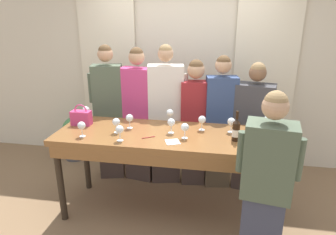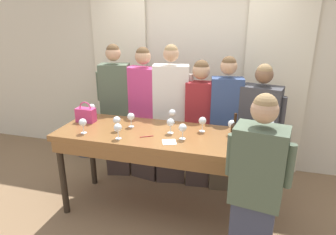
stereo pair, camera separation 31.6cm
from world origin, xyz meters
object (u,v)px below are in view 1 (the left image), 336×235
wine_glass_front_left (231,122)px  wine_glass_back_left (185,128)px  wine_glass_by_handbag (276,132)px  wine_bottle (236,130)px  wine_glass_center_right (81,126)px  wine_glass_front_right (86,110)px  wine_glass_near_host (116,122)px  wine_glass_back_right (267,120)px  handbag (81,117)px  guest_cream_sweater (166,116)px  wine_glass_front_mid (120,130)px  wine_glass_back_mid (170,113)px  host_pouring (265,188)px  tasting_bar (166,143)px  wine_glass_by_bottle (171,123)px  guest_navy_coat (220,121)px  guest_pink_top (139,115)px  guest_striped_shirt (194,121)px  guest_beige_cap (252,128)px  wine_glass_center_mid (202,120)px  potted_plant (74,138)px  guest_olive_jacket (109,112)px  wine_glass_center_left (129,118)px

wine_glass_front_left → wine_glass_back_left: bearing=-151.9°
wine_glass_front_left → wine_glass_by_handbag: size_ratio=1.00×
wine_bottle → wine_glass_center_right: wine_bottle is taller
wine_glass_front_right → wine_glass_near_host: same height
wine_glass_back_right → handbag: bearing=-175.1°
wine_glass_center_right → wine_glass_near_host: 0.35m
guest_cream_sweater → wine_glass_front_mid: bearing=-106.8°
wine_glass_front_mid → wine_glass_by_handbag: (1.49, 0.19, 0.00)m
handbag → guest_cream_sweater: (0.86, 0.59, -0.13)m
wine_glass_back_mid → host_pouring: host_pouring is taller
wine_glass_front_left → host_pouring: 0.92m
wine_bottle → wine_glass_by_handbag: (0.37, -0.01, 0.00)m
wine_glass_front_left → wine_glass_back_left: same height
wine_glass_near_host → host_pouring: host_pouring is taller
tasting_bar → wine_glass_back_mid: (-0.02, 0.35, 0.21)m
host_pouring → wine_glass_front_right: bearing=153.4°
wine_glass_by_bottle → guest_navy_coat: guest_navy_coat is taller
tasting_bar → wine_glass_near_host: 0.57m
tasting_bar → guest_pink_top: guest_pink_top is taller
wine_glass_by_handbag → handbag: bearing=175.2°
wine_glass_center_right → guest_striped_shirt: bearing=40.4°
wine_glass_back_mid → guest_beige_cap: (0.97, 0.35, -0.26)m
wine_glass_center_mid → wine_glass_by_handbag: 0.75m
wine_glass_front_right → wine_glass_back_left: size_ratio=1.00×
wine_bottle → wine_glass_back_mid: bearing=151.1°
guest_navy_coat → potted_plant: size_ratio=2.56×
wine_glass_center_mid → guest_olive_jacket: guest_olive_jacket is taller
wine_glass_back_mid → guest_striped_shirt: bearing=54.0°
tasting_bar → wine_glass_by_bottle: wine_glass_by_bottle is taller
wine_bottle → guest_navy_coat: 0.79m
guest_navy_coat → potted_plant: bearing=169.6°
wine_glass_front_mid → guest_cream_sweater: guest_cream_sweater is taller
guest_olive_jacket → host_pouring: size_ratio=1.10×
host_pouring → wine_glass_back_mid: bearing=132.6°
wine_bottle → guest_beige_cap: size_ratio=0.19×
wine_glass_center_mid → wine_bottle: bearing=-33.4°
wine_bottle → potted_plant: size_ratio=0.46×
wine_glass_center_left → wine_glass_back_right: size_ratio=1.00×
wine_glass_center_mid → host_pouring: (0.57, -0.86, -0.25)m
guest_cream_sweater → guest_pink_top: bearing=180.0°
handbag → guest_pink_top: (0.50, 0.59, -0.14)m
handbag → wine_glass_back_left: size_ratio=1.50×
wine_glass_by_handbag → potted_plant: bearing=156.9°
wine_glass_back_mid → potted_plant: 1.95m
wine_glass_by_bottle → potted_plant: bearing=147.9°
wine_bottle → guest_striped_shirt: (-0.47, 0.75, -0.20)m
guest_cream_sweater → guest_navy_coat: bearing=-0.0°
wine_bottle → wine_glass_center_right: size_ratio=1.91×
wine_glass_center_mid → wine_glass_back_mid: 0.41m
wine_glass_front_right → guest_navy_coat: bearing=14.6°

